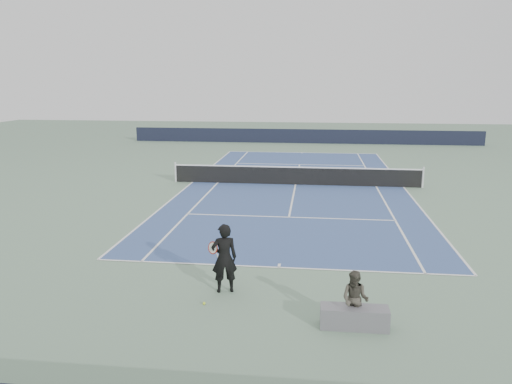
# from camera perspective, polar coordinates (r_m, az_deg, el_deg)

# --- Properties ---
(ground) EXTENTS (80.00, 80.00, 0.00)m
(ground) POSITION_cam_1_polar(r_m,az_deg,el_deg) (26.03, 4.54, 0.83)
(ground) COLOR slate
(court_surface) EXTENTS (10.97, 23.77, 0.01)m
(court_surface) POSITION_cam_1_polar(r_m,az_deg,el_deg) (26.02, 4.54, 0.84)
(court_surface) COLOR #364E81
(court_surface) RESTS_ON ground
(tennis_net) EXTENTS (12.90, 0.10, 1.07)m
(tennis_net) POSITION_cam_1_polar(r_m,az_deg,el_deg) (25.93, 4.56, 1.92)
(tennis_net) COLOR silver
(tennis_net) RESTS_ON ground
(windscreen_far) EXTENTS (30.00, 0.25, 1.20)m
(windscreen_far) POSITION_cam_1_polar(r_m,az_deg,el_deg) (43.61, 5.52, 6.37)
(windscreen_far) COLOR black
(windscreen_far) RESTS_ON ground
(tennis_player) EXTENTS (0.85, 0.66, 1.80)m
(tennis_player) POSITION_cam_1_polar(r_m,az_deg,el_deg) (12.77, -3.65, -7.54)
(tennis_player) COLOR black
(tennis_player) RESTS_ON ground
(tennis_ball) EXTENTS (0.07, 0.07, 0.07)m
(tennis_ball) POSITION_cam_1_polar(r_m,az_deg,el_deg) (12.41, -5.95, -12.54)
(tennis_ball) COLOR #C3DD2D
(tennis_ball) RESTS_ON ground
(spectator_bench) EXTENTS (1.55, 1.00, 1.30)m
(spectator_bench) POSITION_cam_1_polar(r_m,az_deg,el_deg) (11.35, 11.22, -12.85)
(spectator_bench) COLOR slate
(spectator_bench) RESTS_ON ground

